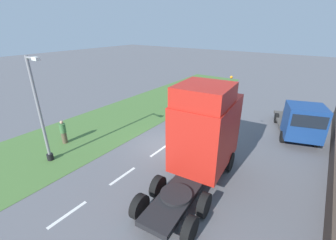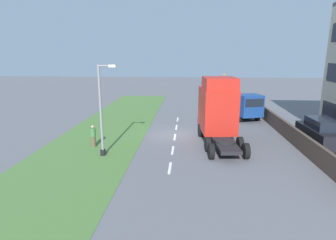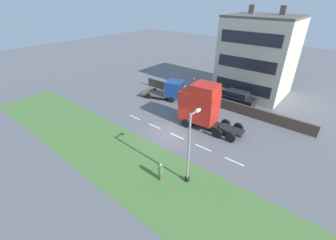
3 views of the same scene
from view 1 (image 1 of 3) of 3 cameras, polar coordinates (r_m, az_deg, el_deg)
ground_plane at (r=14.91m, az=-0.58°, el=-6.62°), size 120.00×120.00×0.00m
grass_verge at (r=18.69m, az=-15.70°, el=-1.12°), size 7.00×44.00×0.01m
lane_markings at (r=14.43m, az=-2.22°, el=-7.73°), size 0.16×14.60×0.00m
boundary_wall at (r=12.56m, az=36.36°, el=-14.53°), size 0.25×24.00×1.28m
lorry_cab at (r=11.21m, az=9.17°, el=-3.13°), size 3.13×7.23×5.10m
flatbed_truck at (r=17.34m, az=30.77°, el=-0.43°), size 3.83×6.22×2.71m
lamp_post at (r=14.00m, az=-29.45°, el=0.49°), size 1.30×0.36×6.01m
pedestrian at (r=16.47m, az=-25.03°, el=-2.85°), size 0.39×0.39×1.62m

